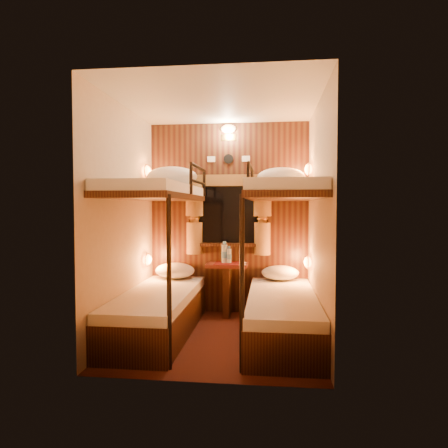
# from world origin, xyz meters

# --- Properties ---
(floor) EXTENTS (2.10, 2.10, 0.00)m
(floor) POSITION_xyz_m (0.00, 0.00, 0.00)
(floor) COLOR #34150E
(floor) RESTS_ON ground
(ceiling) EXTENTS (2.10, 2.10, 0.00)m
(ceiling) POSITION_xyz_m (0.00, 0.00, 2.40)
(ceiling) COLOR silver
(ceiling) RESTS_ON wall_back
(wall_back) EXTENTS (2.40, 0.00, 2.40)m
(wall_back) POSITION_xyz_m (0.00, 1.05, 1.20)
(wall_back) COLOR #C6B293
(wall_back) RESTS_ON floor
(wall_front) EXTENTS (2.40, 0.00, 2.40)m
(wall_front) POSITION_xyz_m (0.00, -1.05, 1.20)
(wall_front) COLOR #C6B293
(wall_front) RESTS_ON floor
(wall_left) EXTENTS (0.00, 2.40, 2.40)m
(wall_left) POSITION_xyz_m (-1.00, 0.00, 1.20)
(wall_left) COLOR #C6B293
(wall_left) RESTS_ON floor
(wall_right) EXTENTS (0.00, 2.40, 2.40)m
(wall_right) POSITION_xyz_m (1.00, 0.00, 1.20)
(wall_right) COLOR #C6B293
(wall_right) RESTS_ON floor
(back_panel) EXTENTS (2.00, 0.03, 2.40)m
(back_panel) POSITION_xyz_m (0.00, 1.04, 1.20)
(back_panel) COLOR black
(back_panel) RESTS_ON floor
(bunk_left) EXTENTS (0.72, 1.90, 1.82)m
(bunk_left) POSITION_xyz_m (-0.65, 0.07, 0.56)
(bunk_left) COLOR black
(bunk_left) RESTS_ON floor
(bunk_right) EXTENTS (0.72, 1.90, 1.82)m
(bunk_right) POSITION_xyz_m (0.65, 0.07, 0.56)
(bunk_right) COLOR black
(bunk_right) RESTS_ON floor
(window) EXTENTS (1.00, 0.12, 0.79)m
(window) POSITION_xyz_m (0.00, 1.00, 1.18)
(window) COLOR black
(window) RESTS_ON back_panel
(curtains) EXTENTS (1.10, 0.22, 1.00)m
(curtains) POSITION_xyz_m (0.00, 0.97, 1.26)
(curtains) COLOR brown
(curtains) RESTS_ON back_panel
(back_fixtures) EXTENTS (0.54, 0.09, 0.48)m
(back_fixtures) POSITION_xyz_m (0.00, 1.00, 2.25)
(back_fixtures) COLOR black
(back_fixtures) RESTS_ON back_panel
(reading_lamps) EXTENTS (2.00, 0.20, 1.25)m
(reading_lamps) POSITION_xyz_m (-0.00, 0.70, 1.24)
(reading_lamps) COLOR orange
(reading_lamps) RESTS_ON wall_left
(table) EXTENTS (0.50, 0.34, 0.66)m
(table) POSITION_xyz_m (0.00, 0.85, 0.41)
(table) COLOR #531913
(table) RESTS_ON floor
(bottle_left) EXTENTS (0.08, 0.08, 0.27)m
(bottle_left) POSITION_xyz_m (-0.04, 0.88, 0.77)
(bottle_left) COLOR #99BFE5
(bottle_left) RESTS_ON table
(bottle_right) EXTENTS (0.06, 0.06, 0.21)m
(bottle_right) POSITION_xyz_m (0.02, 0.87, 0.74)
(bottle_right) COLOR #99BFE5
(bottle_right) RESTS_ON table
(sachet_a) EXTENTS (0.09, 0.07, 0.01)m
(sachet_a) POSITION_xyz_m (0.20, 0.77, 0.65)
(sachet_a) COLOR silver
(sachet_a) RESTS_ON table
(sachet_b) EXTENTS (0.10, 0.09, 0.01)m
(sachet_b) POSITION_xyz_m (0.19, 0.92, 0.65)
(sachet_b) COLOR silver
(sachet_b) RESTS_ON table
(pillow_lower_left) EXTENTS (0.49, 0.35, 0.19)m
(pillow_lower_left) POSITION_xyz_m (-0.65, 0.82, 0.55)
(pillow_lower_left) COLOR white
(pillow_lower_left) RESTS_ON bunk_left
(pillow_lower_right) EXTENTS (0.45, 0.32, 0.18)m
(pillow_lower_right) POSITION_xyz_m (0.65, 0.85, 0.54)
(pillow_lower_right) COLOR white
(pillow_lower_right) RESTS_ON bunk_right
(pillow_upper_left) EXTENTS (0.61, 0.44, 0.24)m
(pillow_upper_left) POSITION_xyz_m (-0.65, 0.69, 1.71)
(pillow_upper_left) COLOR white
(pillow_upper_left) RESTS_ON bunk_left
(pillow_upper_right) EXTENTS (0.56, 0.40, 0.22)m
(pillow_upper_right) POSITION_xyz_m (0.65, 0.71, 1.70)
(pillow_upper_right) COLOR white
(pillow_upper_right) RESTS_ON bunk_right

